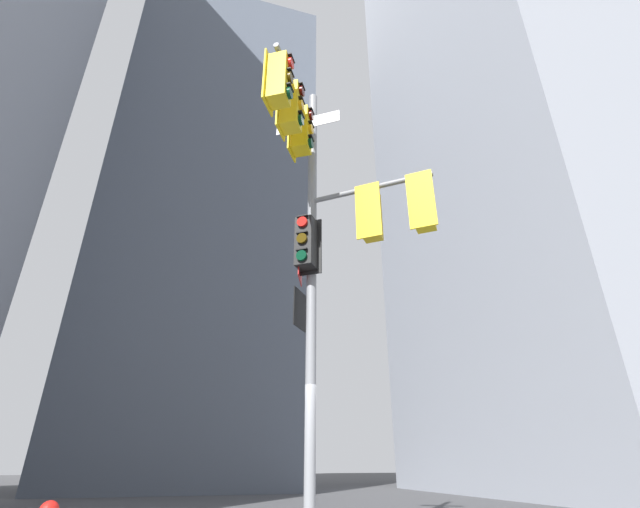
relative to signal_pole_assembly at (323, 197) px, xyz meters
The scene contains 3 objects.
building_tower_right 28.85m from the signal_pole_assembly, 31.86° to the left, with size 16.14×16.14×49.50m, color #9399A3.
building_mid_block 24.93m from the signal_pole_assembly, 94.61° to the left, with size 12.42×12.42×33.76m, color #4C5460.
signal_pole_assembly is the anchor object (origin of this frame).
Camera 1 is at (-2.04, -7.38, 1.30)m, focal length 24.68 mm.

